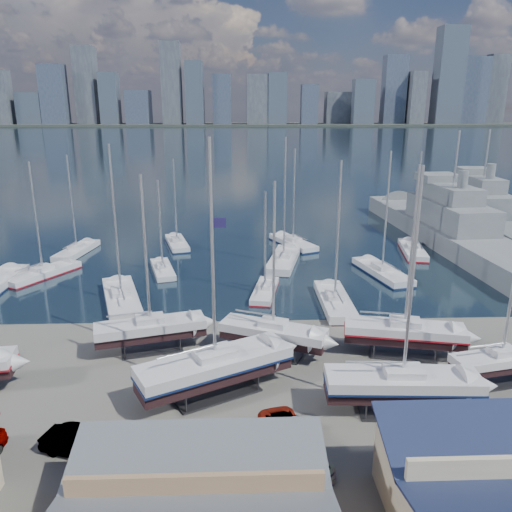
{
  "coord_description": "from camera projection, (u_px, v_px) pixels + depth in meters",
  "views": [
    {
      "loc": [
        2.07,
        -44.81,
        19.94
      ],
      "look_at": [
        3.99,
        8.0,
        4.22
      ],
      "focal_mm": 35.0,
      "sensor_mm": 36.0,
      "label": 1
    }
  ],
  "objects": [
    {
      "name": "sailboat_moored_9",
      "position": [
        335.0,
        303.0,
        52.33
      ],
      "size": [
        2.99,
        10.49,
        15.81
      ],
      "rotation": [
        0.0,
        0.0,
        1.57
      ],
      "color": "black",
      "rests_on": "water"
    },
    {
      "name": "sailboat_moored_4",
      "position": [
        163.0,
        270.0,
        62.8
      ],
      "size": [
        4.32,
        8.4,
        12.22
      ],
      "rotation": [
        0.0,
        0.0,
        1.84
      ],
      "color": "black",
      "rests_on": "water"
    },
    {
      "name": "far_shore",
      "position": [
        236.0,
        125.0,
        584.64
      ],
      "size": [
        1400.0,
        80.0,
        2.2
      ],
      "primitive_type": "cube",
      "color": "#2D332D",
      "rests_on": "ground"
    },
    {
      "name": "sailboat_cradle_3",
      "position": [
        215.0,
        367.0,
        35.66
      ],
      "size": [
        11.56,
        8.1,
        18.22
      ],
      "rotation": [
        0.0,
        0.0,
        0.48
      ],
      "color": "#2D2D33",
      "rests_on": "ground"
    },
    {
      "name": "car_c",
      "position": [
        287.0,
        434.0,
        30.66
      ],
      "size": [
        3.63,
        5.58,
        1.43
      ],
      "primitive_type": "imported",
      "rotation": [
        0.0,
        0.0,
        0.26
      ],
      "color": "gray",
      "rests_on": "ground"
    },
    {
      "name": "car_d",
      "position": [
        303.0,
        452.0,
        29.02
      ],
      "size": [
        3.72,
        5.46,
        1.47
      ],
      "primitive_type": "imported",
      "rotation": [
        0.0,
        0.0,
        0.36
      ],
      "color": "gray",
      "rests_on": "ground"
    },
    {
      "name": "sailboat_cradle_5",
      "position": [
        402.0,
        384.0,
        33.54
      ],
      "size": [
        10.52,
        3.46,
        16.71
      ],
      "rotation": [
        0.0,
        0.0,
        -0.05
      ],
      "color": "#2D2D33",
      "rests_on": "ground"
    },
    {
      "name": "sailboat_moored_11",
      "position": [
        412.0,
        251.0,
        71.21
      ],
      "size": [
        4.43,
        10.34,
        14.97
      ],
      "rotation": [
        0.0,
        0.0,
        1.4
      ],
      "color": "black",
      "rests_on": "water"
    },
    {
      "name": "sailboat_cradle_6",
      "position": [
        404.0,
        332.0,
        41.39
      ],
      "size": [
        10.18,
        4.74,
        15.88
      ],
      "rotation": [
        0.0,
        0.0,
        -0.21
      ],
      "color": "#2D2D33",
      "rests_on": "ground"
    },
    {
      "name": "sailboat_moored_1",
      "position": [
        43.0,
        275.0,
        61.21
      ],
      "size": [
        7.34,
        9.86,
        14.68
      ],
      "rotation": [
        0.0,
        0.0,
        1.04
      ],
      "color": "black",
      "rests_on": "water"
    },
    {
      "name": "sailboat_moored_6",
      "position": [
        265.0,
        292.0,
        55.51
      ],
      "size": [
        3.76,
        8.35,
        12.05
      ],
      "rotation": [
        0.0,
        0.0,
        1.38
      ],
      "color": "black",
      "rests_on": "water"
    },
    {
      "name": "shed_grey",
      "position": [
        197.0,
        509.0,
        23.02
      ],
      "size": [
        12.6,
        8.4,
        4.17
      ],
      "color": "#8C6B4C",
      "rests_on": "ground"
    },
    {
      "name": "naval_ship_west",
      "position": [
        479.0,
        216.0,
        87.88
      ],
      "size": [
        9.13,
        46.28,
        18.14
      ],
      "rotation": [
        0.0,
        0.0,
        1.53
      ],
      "color": "slate",
      "rests_on": "water"
    },
    {
      "name": "ground",
      "position": [
        213.0,
        374.0,
        38.95
      ],
      "size": [
        1400.0,
        1400.0,
        0.0
      ],
      "primitive_type": "plane",
      "color": "#605E59",
      "rests_on": "ground"
    },
    {
      "name": "sailboat_cradle_4",
      "position": [
        273.0,
        332.0,
        41.48
      ],
      "size": [
        9.14,
        5.84,
        14.62
      ],
      "rotation": [
        0.0,
        0.0,
        -0.41
      ],
      "color": "#2D2D33",
      "rests_on": "ground"
    },
    {
      "name": "sailboat_moored_5",
      "position": [
        177.0,
        244.0,
        74.91
      ],
      "size": [
        4.77,
        9.45,
        13.6
      ],
      "rotation": [
        0.0,
        0.0,
        1.83
      ],
      "color": "black",
      "rests_on": "water"
    },
    {
      "name": "sailboat_moored_10",
      "position": [
        382.0,
        273.0,
        61.68
      ],
      "size": [
        5.44,
        11.05,
        15.92
      ],
      "rotation": [
        0.0,
        0.0,
        1.81
      ],
      "color": "black",
      "rests_on": "water"
    },
    {
      "name": "car_b",
      "position": [
        80.0,
        442.0,
        29.77
      ],
      "size": [
        4.97,
        2.94,
        1.55
      ],
      "primitive_type": "imported",
      "rotation": [
        0.0,
        0.0,
        1.27
      ],
      "color": "gray",
      "rests_on": "ground"
    },
    {
      "name": "sailboat_cradle_2",
      "position": [
        151.0,
        328.0,
        42.18
      ],
      "size": [
        9.52,
        4.91,
        15.05
      ],
      "rotation": [
        0.0,
        0.0,
        0.27
      ],
      "color": "#2D2D33",
      "rests_on": "ground"
    },
    {
      "name": "sailboat_moored_8",
      "position": [
        293.0,
        244.0,
        75.07
      ],
      "size": [
        6.79,
        10.33,
        15.06
      ],
      "rotation": [
        0.0,
        0.0,
        2.0
      ],
      "color": "black",
      "rests_on": "water"
    },
    {
      "name": "sailboat_cradle_7",
      "position": [
        501.0,
        360.0,
        37.09
      ],
      "size": [
        7.99,
        3.7,
        12.85
      ],
      "rotation": [
        0.0,
        0.0,
        0.21
      ],
      "color": "#2D2D33",
      "rests_on": "ground"
    },
    {
      "name": "sailboat_moored_2",
      "position": [
        77.0,
        252.0,
        70.89
      ],
      "size": [
        4.27,
        9.95,
        14.54
      ],
      "rotation": [
        0.0,
        0.0,
        1.4
      ],
      "color": "black",
      "rests_on": "water"
    },
    {
      "name": "naval_ship_east",
      "position": [
        448.0,
        232.0,
        76.59
      ],
      "size": [
        11.36,
        52.13,
        18.66
      ],
      "rotation": [
        0.0,
        0.0,
        1.63
      ],
      "color": "slate",
      "rests_on": "water"
    },
    {
      "name": "sailboat_moored_7",
      "position": [
        284.0,
        261.0,
        66.38
      ],
      "size": [
        5.8,
        11.89,
        17.3
      ],
      "rotation": [
        0.0,
        0.0,
        1.33
      ],
      "color": "black",
      "rests_on": "water"
    },
    {
      "name": "skyline",
      "position": [
        228.0,
        90.0,
        567.56
      ],
      "size": [
        639.14,
        43.8,
        107.69
      ],
      "color": "#475166",
      "rests_on": "far_shore"
    },
    {
      "name": "flagpole",
      "position": [
        214.0,
        284.0,
        37.15
      ],
      "size": [
        1.11,
        0.12,
        12.66
      ],
      "color": "white",
      "rests_on": "ground"
    },
    {
      "name": "water",
      "position": [
        234.0,
        139.0,
        335.94
      ],
      "size": [
        1400.0,
        600.0,
        0.4
      ],
      "primitive_type": "cube",
      "color": "#1B3340",
      "rests_on": "ground"
    },
    {
      "name": "sailboat_moored_3",
      "position": [
        122.0,
        300.0,
        53.1
      ],
      "size": [
        6.62,
        12.07,
        17.39
      ],
      "rotation": [
        0.0,
        0.0,
        1.88
      ],
      "color": "black",
      "rests_on": "water"
    }
  ]
}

